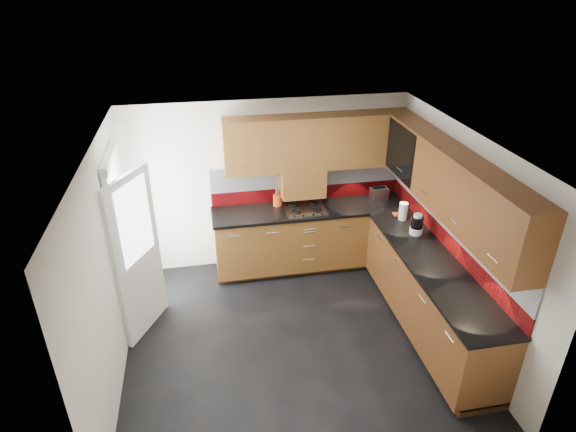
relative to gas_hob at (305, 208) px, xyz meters
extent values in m
cube|color=black|center=(-0.45, -1.47, -0.96)|extent=(4.00, 3.80, 0.02)
cube|color=white|center=(-0.45, -1.47, 1.50)|extent=(4.00, 3.80, 0.10)
cube|color=silver|center=(-0.45, 0.37, 0.25)|extent=(4.00, 0.08, 2.64)
cube|color=silver|center=(-0.45, -3.31, 0.25)|extent=(4.00, 0.08, 2.64)
cube|color=silver|center=(-2.39, -1.47, 0.25)|extent=(0.08, 3.80, 2.64)
cube|color=silver|center=(1.49, -1.47, 0.25)|extent=(0.08, 3.80, 2.64)
cube|color=brown|center=(0.10, 0.03, -0.48)|extent=(2.70, 0.60, 0.95)
cube|color=#5A3215|center=(1.15, -1.57, -0.48)|extent=(0.60, 2.60, 0.95)
cube|color=#3F2511|center=(0.10, 0.06, -0.90)|extent=(2.70, 0.54, 0.10)
cube|color=#3F2511|center=(1.18, -1.57, -0.90)|extent=(0.54, 2.60, 0.10)
cube|color=black|center=(0.09, 0.02, -0.03)|extent=(2.72, 0.62, 0.04)
cube|color=black|center=(1.14, -1.59, -0.03)|extent=(0.62, 2.60, 0.04)
cube|color=#67090D|center=(0.10, 0.32, 0.09)|extent=(2.70, 0.02, 0.20)
cube|color=silver|center=(0.10, 0.32, 0.36)|extent=(2.70, 0.02, 0.34)
cube|color=#67090D|center=(1.44, -1.27, 0.09)|extent=(0.02, 3.20, 0.20)
cube|color=silver|center=(1.44, -1.27, 0.36)|extent=(0.02, 3.20, 0.34)
cube|color=brown|center=(0.20, 0.17, 0.89)|extent=(2.50, 0.33, 0.72)
cube|color=#5A3215|center=(1.28, -1.43, 0.89)|extent=(0.33, 2.87, 0.72)
cube|color=silver|center=(0.05, -0.01, 0.68)|extent=(1.80, 0.01, 0.16)
cube|color=silver|center=(1.11, -1.47, 0.68)|extent=(0.01, 2.00, 0.16)
cube|color=brown|center=(0.00, 0.17, 0.33)|extent=(0.60, 0.33, 0.40)
cube|color=black|center=(1.11, -0.40, 0.89)|extent=(0.01, 0.80, 0.66)
cube|color=#FFD18C|center=(1.42, -0.40, 0.89)|extent=(0.01, 0.76, 0.64)
cube|color=black|center=(1.28, -0.40, 0.91)|extent=(0.29, 0.76, 0.01)
cylinder|color=black|center=(1.28, -0.65, 1.01)|extent=(0.07, 0.07, 0.16)
cylinder|color=black|center=(1.28, -0.50, 1.01)|extent=(0.07, 0.07, 0.16)
cylinder|color=white|center=(1.28, -0.35, 1.01)|extent=(0.07, 0.07, 0.16)
cylinder|color=black|center=(1.28, -0.20, 1.01)|extent=(0.07, 0.07, 0.16)
cube|color=white|center=(-2.31, -0.57, 0.07)|extent=(0.06, 0.95, 2.04)
cube|color=white|center=(-2.13, -0.92, 0.05)|extent=(0.42, 0.73, 1.98)
cube|color=white|center=(-2.10, -0.92, 0.50)|extent=(0.28, 0.50, 0.90)
cube|color=silver|center=(0.00, 0.01, 0.00)|extent=(0.55, 0.48, 0.02)
torus|color=black|center=(-0.14, -0.10, 0.02)|extent=(0.12, 0.12, 0.02)
torus|color=black|center=(0.14, -0.10, 0.02)|extent=(0.12, 0.12, 0.02)
torus|color=black|center=(-0.14, 0.13, 0.02)|extent=(0.12, 0.12, 0.02)
torus|color=black|center=(0.14, 0.13, 0.02)|extent=(0.12, 0.12, 0.02)
cube|color=black|center=(0.00, -0.22, 0.01)|extent=(0.42, 0.04, 0.02)
cylinder|color=#DA4B14|center=(-0.34, 0.20, 0.07)|extent=(0.13, 0.13, 0.16)
cylinder|color=brown|center=(-0.34, 0.22, 0.26)|extent=(0.06, 0.02, 0.32)
cylinder|color=brown|center=(-0.33, 0.22, 0.25)|extent=(0.05, 0.04, 0.30)
cylinder|color=brown|center=(-0.35, 0.22, 0.27)|extent=(0.06, 0.03, 0.34)
cylinder|color=brown|center=(-0.33, 0.21, 0.24)|extent=(0.04, 0.05, 0.28)
cylinder|color=brown|center=(-0.36, 0.21, 0.26)|extent=(0.04, 0.05, 0.31)
cube|color=silver|center=(1.10, 0.12, 0.07)|extent=(0.25, 0.17, 0.17)
cube|color=black|center=(1.10, 0.12, 0.16)|extent=(0.19, 0.03, 0.01)
cube|color=black|center=(1.10, 0.16, 0.16)|extent=(0.19, 0.03, 0.01)
cylinder|color=white|center=(1.21, -0.91, 0.03)|extent=(0.16, 0.16, 0.09)
cylinder|color=black|center=(1.21, -0.91, 0.15)|extent=(0.15, 0.15, 0.14)
cylinder|color=white|center=(1.21, -0.91, 0.24)|extent=(0.11, 0.11, 0.04)
cylinder|color=white|center=(1.20, -0.52, 0.10)|extent=(0.12, 0.12, 0.23)
cube|color=#D04317|center=(1.20, -0.39, -0.01)|extent=(0.13, 0.11, 0.01)
camera|label=1|loc=(-1.32, -5.73, 2.96)|focal=30.00mm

